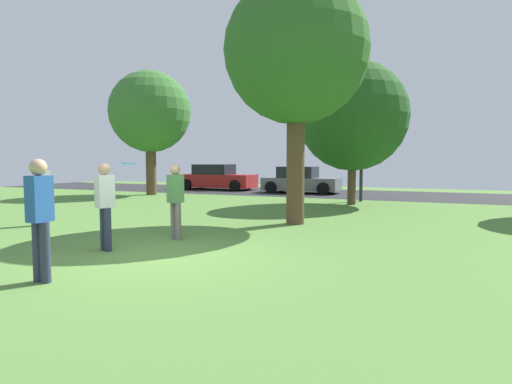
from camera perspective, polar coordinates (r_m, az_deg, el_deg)
The scene contains 13 objects.
ground_plane at distance 8.19m, azimuth -12.88°, elevation -8.33°, with size 44.00×44.00×0.00m, color #547F38.
road_strip at distance 22.99m, azimuth 11.50°, elevation -0.22°, with size 44.00×6.40×0.01m, color #28282B.
oak_tree_left at distance 12.23m, azimuth 5.37°, elevation 17.98°, with size 3.94×3.94×6.68m.
oak_tree_center at distance 22.69m, azimuth -13.90°, elevation 10.26°, with size 4.10×4.10×6.27m.
maple_tree_far at distance 17.51m, azimuth 12.74°, elevation 9.81°, with size 4.31×4.31×5.65m.
person_thrower at distance 8.83m, azimuth -19.43°, elevation -1.30°, with size 0.32×0.38×1.72m.
person_catcher at distance 9.69m, azimuth -10.65°, elevation -0.81°, with size 0.32×0.38×1.67m.
person_bystander at distance 6.91m, azimuth -26.78°, elevation -2.60°, with size 0.30×0.33×1.79m.
person_walking at distance 12.97m, azimuth -26.37°, elevation 0.18°, with size 0.32×0.38×1.71m.
frisbee_disc at distance 9.05m, azimuth -16.52°, elevation 3.66°, with size 0.35×0.35×0.04m.
parked_car_red at distance 25.89m, azimuth -5.26°, elevation 1.85°, with size 4.59×1.99×1.51m.
parked_car_grey at distance 23.20m, azimuth 5.93°, elevation 1.46°, with size 4.06×1.92×1.42m.
street_lamp_post at distance 18.90m, azimuth 13.86°, elevation 5.60°, with size 0.14×0.14×4.50m, color #2D2D33.
Camera 1 is at (4.76, -6.42, 1.77)m, focal length 30.09 mm.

